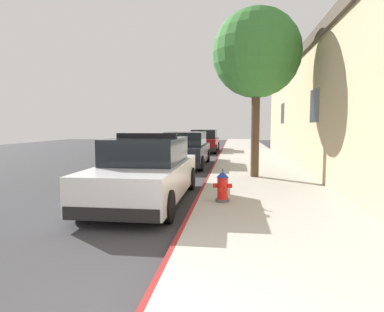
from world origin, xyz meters
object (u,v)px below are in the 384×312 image
object	(u,v)px
fire_hydrant	(223,187)
street_tree	(257,54)
police_cruiser	(147,171)
parked_car_dark_far	(204,141)
parked_car_silver_ahead	(186,150)

from	to	relation	value
fire_hydrant	street_tree	xyz separation A→B (m)	(0.95, 3.90, 3.73)
police_cruiser	parked_car_dark_far	size ratio (longest dim) A/B	1.00
parked_car_dark_far	parked_car_silver_ahead	bearing A→B (deg)	-90.87
fire_hydrant	street_tree	world-z (taller)	street_tree
parked_car_dark_far	police_cruiser	bearing A→B (deg)	-90.15
fire_hydrant	police_cruiser	bearing A→B (deg)	168.53
police_cruiser	street_tree	bearing A→B (deg)	51.30
parked_car_silver_ahead	street_tree	world-z (taller)	street_tree
street_tree	parked_car_dark_far	bearing A→B (deg)	103.15
police_cruiser	street_tree	xyz separation A→B (m)	(2.82, 3.52, 3.47)
parked_car_silver_ahead	police_cruiser	bearing A→B (deg)	-89.34
parked_car_silver_ahead	street_tree	size ratio (longest dim) A/B	0.87
parked_car_dark_far	street_tree	xyz separation A→B (m)	(2.78, -11.90, 3.47)
parked_car_silver_ahead	fire_hydrant	world-z (taller)	parked_car_silver_ahead
parked_car_silver_ahead	street_tree	bearing A→B (deg)	-52.34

